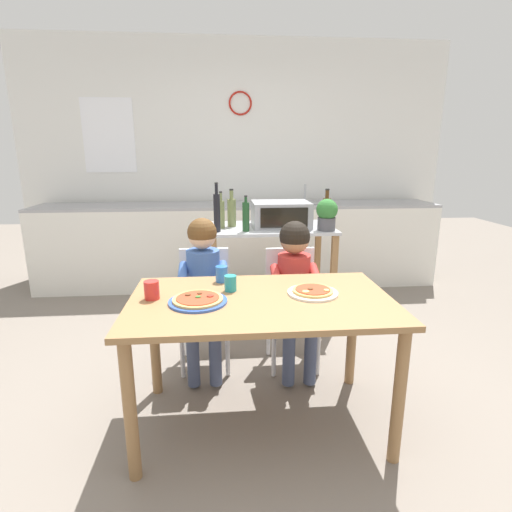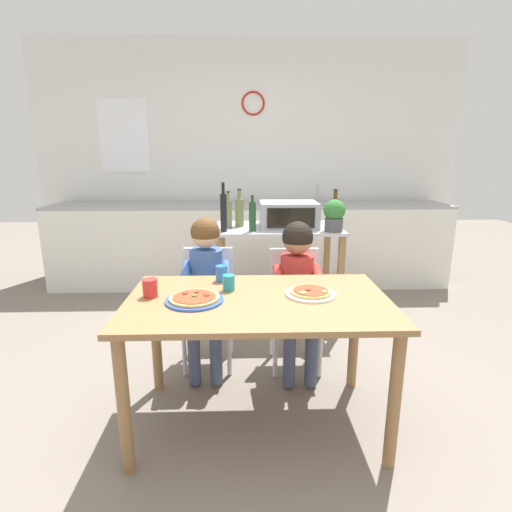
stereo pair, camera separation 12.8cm
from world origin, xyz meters
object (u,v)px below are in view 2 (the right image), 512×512
object	(u,v)px
child_in_blue_striped_shirt	(206,277)
drinking_cup_teal	(229,283)
bottle_brown_beer	(252,216)
dining_chair_left	(208,298)
child_in_red_shirt	(298,278)
bottle_clear_vinegar	(224,211)
bottle_slim_sauce	(228,213)
bottle_dark_olive_oil	(335,212)
dining_table	(258,317)
bottle_squat_spirits	(239,211)
pizza_plate_white	(311,293)
drinking_cup_red	(150,288)
kitchen_island_cart	(277,258)
potted_herb_plant	(334,214)
drinking_cup_blue	(222,273)
dining_chair_right	(295,299)
toaster_oven	(288,214)
pizza_plate_blue_rimmed	(194,299)

from	to	relation	value
child_in_blue_striped_shirt	drinking_cup_teal	size ratio (longest dim) A/B	11.98
drinking_cup_teal	bottle_brown_beer	bearing A→B (deg)	82.03
bottle_brown_beer	dining_chair_left	size ratio (longest dim) A/B	0.35
child_in_red_shirt	bottle_clear_vinegar	bearing A→B (deg)	127.49
dining_chair_left	drinking_cup_teal	world-z (taller)	drinking_cup_teal
bottle_clear_vinegar	dining_chair_left	size ratio (longest dim) A/B	0.48
drinking_cup_teal	bottle_clear_vinegar	bearing A→B (deg)	93.95
bottle_brown_beer	child_in_blue_striped_shirt	distance (m)	0.77
bottle_slim_sauce	child_in_blue_striped_shirt	distance (m)	0.85
bottle_dark_olive_oil	dining_table	distance (m)	1.55
bottle_squat_spirits	bottle_brown_beer	distance (m)	0.25
dining_chair_left	pizza_plate_white	xyz separation A→B (m)	(0.61, -0.66, 0.27)
pizza_plate_white	drinking_cup_red	size ratio (longest dim) A/B	2.81
kitchen_island_cart	bottle_clear_vinegar	size ratio (longest dim) A/B	2.73
potted_herb_plant	child_in_red_shirt	distance (m)	0.81
bottle_dark_olive_oil	bottle_squat_spirits	bearing A→B (deg)	172.70
bottle_clear_vinegar	dining_chair_left	bearing A→B (deg)	-100.50
dining_table	drinking_cup_teal	distance (m)	0.25
child_in_blue_striped_shirt	bottle_clear_vinegar	bearing A→B (deg)	81.46
bottle_dark_olive_oil	potted_herb_plant	bearing A→B (deg)	-103.56
bottle_brown_beer	child_in_red_shirt	distance (m)	0.79
bottle_slim_sauce	dining_chair_left	distance (m)	0.84
drinking_cup_red	drinking_cup_blue	bearing A→B (deg)	35.05
bottle_squat_spirits	dining_chair_right	size ratio (longest dim) A/B	0.39
dining_table	drinking_cup_teal	xyz separation A→B (m)	(-0.15, 0.13, 0.14)
bottle_slim_sauce	pizza_plate_white	xyz separation A→B (m)	(0.48, -1.32, -0.23)
bottle_squat_spirits	dining_chair_left	xyz separation A→B (m)	(-0.22, -0.74, -0.50)
drinking_cup_teal	child_in_red_shirt	bearing A→B (deg)	43.38
bottle_slim_sauce	bottle_clear_vinegar	xyz separation A→B (m)	(-0.03, -0.16, 0.04)
bottle_dark_olive_oil	pizza_plate_white	world-z (taller)	bottle_dark_olive_oil
bottle_squat_spirits	drinking_cup_red	distance (m)	1.48
potted_herb_plant	kitchen_island_cart	bearing A→B (deg)	154.00
pizza_plate_white	drinking_cup_red	bearing A→B (deg)	179.98
pizza_plate_white	drinking_cup_teal	size ratio (longest dim) A/B	3.10
bottle_clear_vinegar	drinking_cup_teal	distance (m)	1.11
bottle_dark_olive_oil	dining_chair_right	world-z (taller)	bottle_dark_olive_oil
toaster_oven	potted_herb_plant	world-z (taller)	potted_herb_plant
pizza_plate_white	drinking_cup_blue	distance (m)	0.55
bottle_clear_vinegar	bottle_brown_beer	bearing A→B (deg)	0.75
bottle_brown_beer	dining_table	world-z (taller)	bottle_brown_beer
dining_chair_left	pizza_plate_blue_rimmed	xyz separation A→B (m)	(0.00, -0.73, 0.27)
bottle_slim_sauce	bottle_brown_beer	bearing A→B (deg)	-38.50
kitchen_island_cart	bottle_brown_beer	xyz separation A→B (m)	(-0.22, -0.19, 0.40)
dining_chair_left	drinking_cup_red	size ratio (longest dim) A/B	8.45
drinking_cup_red	child_in_red_shirt	bearing A→B (deg)	30.64
toaster_oven	bottle_brown_beer	size ratio (longest dim) A/B	1.68
toaster_oven	drinking_cup_red	distance (m)	1.62
bottle_brown_beer	dining_chair_right	world-z (taller)	bottle_brown_beer
bottle_dark_olive_oil	pizza_plate_white	xyz separation A→B (m)	(-0.41, -1.30, -0.24)
drinking_cup_blue	drinking_cup_red	size ratio (longest dim) A/B	0.97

